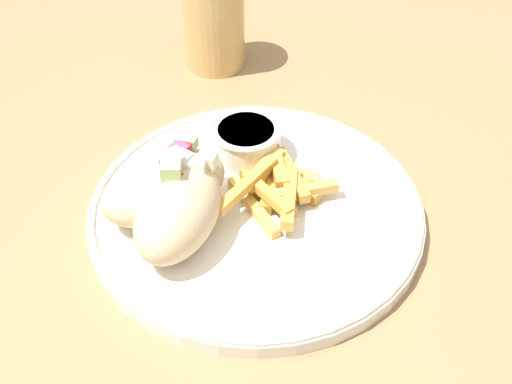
# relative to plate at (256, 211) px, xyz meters

# --- Properties ---
(table) EXTENTS (1.27, 1.27, 0.77)m
(table) POSITION_rel_plate_xyz_m (-0.03, -0.02, -0.09)
(table) COLOR #9E7A51
(table) RESTS_ON ground_plane
(plate) EXTENTS (0.31, 0.31, 0.02)m
(plate) POSITION_rel_plate_xyz_m (0.00, 0.00, 0.00)
(plate) COLOR white
(plate) RESTS_ON table
(pita_sandwich_near) EXTENTS (0.13, 0.13, 0.07)m
(pita_sandwich_near) POSITION_rel_plate_xyz_m (-0.08, 0.01, 0.04)
(pita_sandwich_near) COLOR beige
(pita_sandwich_near) RESTS_ON plate
(pita_sandwich_far) EXTENTS (0.12, 0.08, 0.07)m
(pita_sandwich_far) POSITION_rel_plate_xyz_m (-0.07, 0.04, 0.03)
(pita_sandwich_far) COLOR beige
(pita_sandwich_far) RESTS_ON plate
(fries_pile) EXTENTS (0.12, 0.12, 0.03)m
(fries_pile) POSITION_rel_plate_xyz_m (0.03, 0.01, 0.02)
(fries_pile) COLOR #E5B251
(fries_pile) RESTS_ON plate
(sauce_ramekin) EXTENTS (0.07, 0.07, 0.04)m
(sauce_ramekin) POSITION_rel_plate_xyz_m (0.03, 0.07, 0.02)
(sauce_ramekin) COLOR white
(sauce_ramekin) RESTS_ON plate
(water_glass) EXTENTS (0.07, 0.07, 0.11)m
(water_glass) POSITION_rel_plate_xyz_m (0.11, 0.25, 0.04)
(water_glass) COLOR tan
(water_glass) RESTS_ON table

